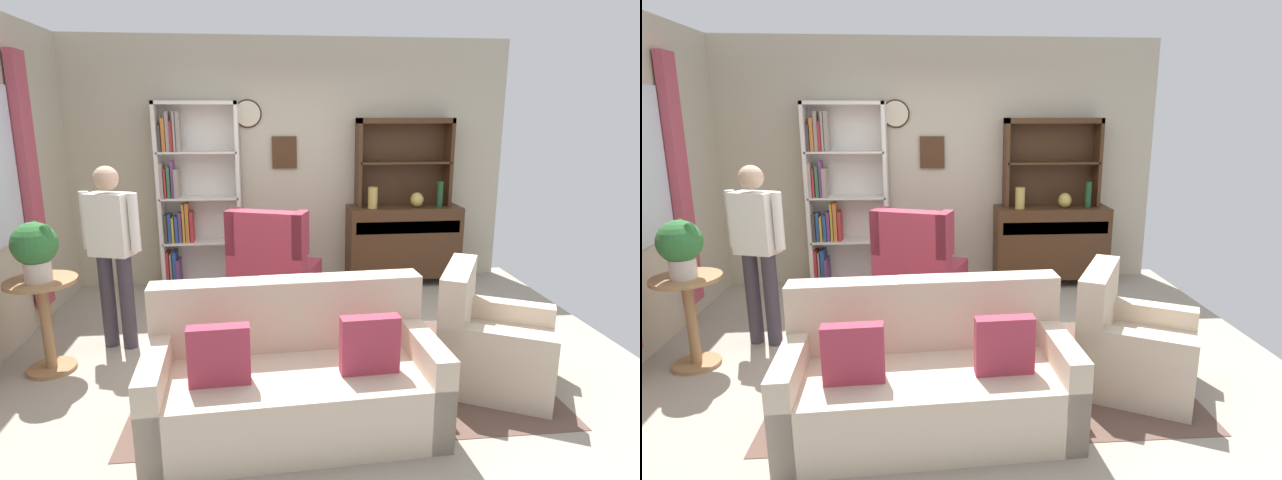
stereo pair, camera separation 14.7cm
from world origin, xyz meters
The scene contains 17 objects.
ground_plane centered at (0.00, 0.00, -0.01)m, with size 5.40×4.60×0.02m, color #9E9384.
wall_back centered at (0.00, 2.13, 1.40)m, with size 5.00×0.09×2.80m.
area_rug centered at (0.20, -0.30, 0.00)m, with size 2.97×1.85×0.01m, color brown.
bookshelf centered at (-1.14, 1.95, 1.03)m, with size 0.90×0.30×2.10m.
sideboard centered at (1.27, 1.86, 0.51)m, with size 1.30×0.45×0.92m.
sideboard_hutch centered at (1.27, 1.97, 1.56)m, with size 1.10×0.26×1.00m.
vase_tall centered at (0.88, 1.78, 1.04)m, with size 0.11×0.11×0.24m, color tan.
vase_round centered at (1.40, 1.79, 1.01)m, with size 0.15×0.15×0.17m, color tan.
bottle_wine centered at (1.66, 1.77, 1.07)m, with size 0.07×0.07×0.30m, color #194223.
couch_floral centered at (-0.20, -0.93, 0.31)m, with size 1.84×0.94×0.90m.
armchair_floral centered at (1.28, -0.56, 0.29)m, with size 1.04×1.03×0.88m.
wingback_chair centered at (-0.27, 1.20, 0.38)m, with size 1.01×1.02×1.05m.
plant_stand centered at (-2.05, 0.01, 0.46)m, with size 0.52×0.52×0.75m.
potted_plant_large centered at (-2.04, -0.03, 1.01)m, with size 0.33×0.33×0.45m.
person_reading centered at (-1.61, 0.40, 0.91)m, with size 0.52×0.30×1.56m.
coffee_table centered at (0.07, -0.13, 0.35)m, with size 0.80×0.50×0.42m.
book_stack centered at (0.10, -0.19, 0.45)m, with size 0.18×0.13×0.06m.
Camera 2 is at (-0.21, -3.95, 1.96)m, focal length 29.14 mm.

